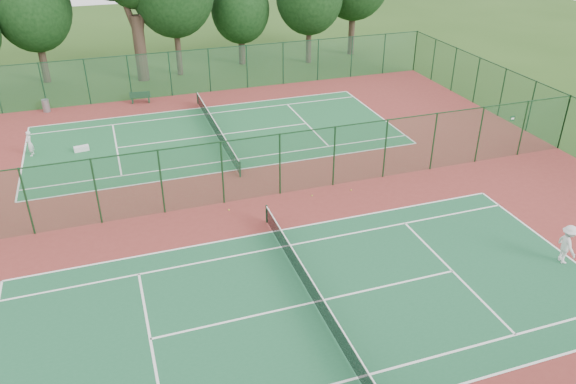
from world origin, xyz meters
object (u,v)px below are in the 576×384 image
(trash_bin, at_px, (46,106))
(player_far, at_px, (30,143))
(bench, at_px, (140,97))
(kit_bag, at_px, (81,149))
(player_near, at_px, (567,244))

(trash_bin, bearing_deg, player_far, -94.33)
(trash_bin, distance_m, bench, 6.73)
(bench, bearing_deg, kit_bag, -109.71)
(player_near, xyz_separation_m, trash_bin, (-22.18, 27.33, -0.47))
(player_far, xyz_separation_m, kit_bag, (2.89, -0.31, -0.63))
(trash_bin, relative_size, kit_bag, 1.03)
(player_near, bearing_deg, trash_bin, 51.17)
(player_near, bearing_deg, kit_bag, 58.14)
(player_far, height_order, trash_bin, player_far)
(trash_bin, distance_m, kit_bag, 8.47)
(trash_bin, xyz_separation_m, bench, (6.72, -0.34, 0.03))
(player_near, height_order, bench, player_near)
(player_near, height_order, kit_bag, player_near)
(player_near, xyz_separation_m, kit_bag, (-19.88, 19.18, -0.76))
(kit_bag, bearing_deg, bench, 52.11)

